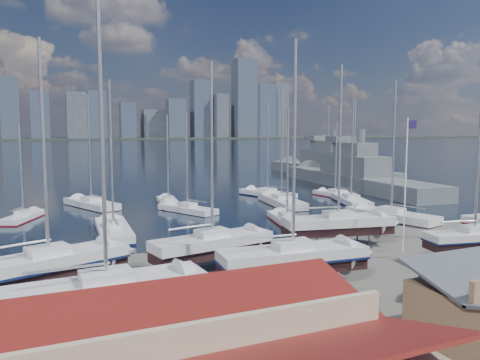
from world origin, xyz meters
name	(u,v)px	position (x,y,z in m)	size (l,w,h in m)	color
ground	(352,263)	(0.00, -10.00, 0.00)	(1400.00, 1400.00, 0.00)	#605E59
water	(71,147)	(0.00, 300.00, -0.15)	(1400.00, 600.00, 0.40)	#192639
far_shore	(55,139)	(0.00, 560.00, 1.10)	(1400.00, 80.00, 2.20)	#2D332D
skyline	(46,106)	(-7.83, 553.76, 39.09)	(639.14, 43.80, 107.69)	#475166
sailboat_cradle_0	(49,265)	(-22.66, -8.28, 2.09)	(10.52, 6.07, 16.38)	#2D2D33
sailboat_cradle_1	(107,294)	(-20.04, -15.52, 2.12)	(10.76, 3.58, 17.05)	#2D2D33
sailboat_cradle_2	(212,244)	(-11.09, -7.39, 2.06)	(9.94, 4.45, 15.71)	#2D2D33
sailboat_cradle_3	(293,258)	(-7.53, -13.38, 2.10)	(10.47, 3.70, 16.56)	#2D2D33
sailboat_cradle_4	(338,224)	(2.12, -5.04, 2.10)	(10.51, 4.72, 16.54)	#2D2D33
sailboat_cradle_5	(474,238)	(9.30, -13.68, 1.95)	(8.61, 3.91, 13.63)	#2D2D33
sailboat_moored_1	(23,218)	(-24.72, 20.75, 0.31)	(5.30, 8.21, 11.95)	black
sailboat_moored_2	(91,205)	(-16.20, 27.23, 0.32)	(6.81, 11.15, 16.30)	black
sailboat_moored_3	(114,232)	(-16.09, 8.25, 0.31)	(3.76, 11.20, 16.50)	black
sailboat_moored_4	(187,210)	(-5.14, 17.92, 0.32)	(6.14, 9.26, 13.65)	black
sailboat_moored_5	(168,204)	(-5.92, 24.55, 0.31)	(3.82, 9.33, 13.54)	black
sailboat_moored_6	(287,221)	(3.09, 6.12, 0.31)	(4.65, 9.54, 13.74)	black
sailboat_moored_7	(281,203)	(9.04, 18.29, 0.33)	(5.08, 12.31, 18.04)	black
sailboat_moored_8	(267,195)	(11.11, 26.73, 0.31)	(6.07, 11.00, 15.85)	black
sailboat_moored_9	(391,217)	(15.72, 3.17, 0.32)	(5.94, 11.84, 17.23)	black
sailboat_moored_10	(351,202)	(18.94, 15.21, 0.31)	(6.56, 11.35, 16.38)	black
sailboat_moored_11	(335,195)	(21.07, 22.13, 0.31)	(3.45, 8.76, 12.75)	black
naval_ship_east	(353,179)	(32.06, 31.89, 1.66)	(11.95, 45.93, 18.09)	slate
naval_ship_west	(327,169)	(39.94, 51.98, 1.66)	(7.13, 43.98, 17.96)	slate
car_a	(314,323)	(-10.22, -20.19, 0.65)	(1.54, 3.83, 1.31)	gray
car_b	(438,285)	(0.23, -18.53, 0.76)	(1.61, 4.62, 1.52)	gray
flagpole	(406,176)	(6.34, -8.97, 6.79)	(1.04, 0.12, 11.81)	white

